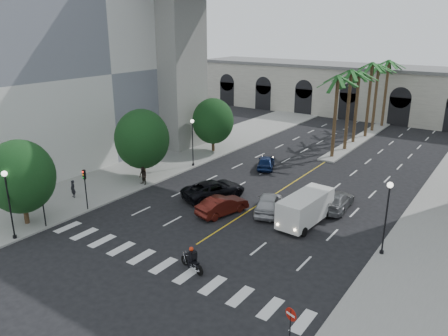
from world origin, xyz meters
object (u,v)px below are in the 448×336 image
traffic_signal_far (85,183)px  pedestrian_b (143,176)px  traffic_signal_near (42,198)px  car_e (266,162)px  car_b (222,205)px  do_not_enter_sign (290,322)px  lamp_post_right (387,212)px  pedestrian_a (73,189)px  car_c (214,190)px  car_d (337,201)px  lamp_post_left_far (193,139)px  cargo_van (305,208)px  car_a (269,203)px  lamp_post_left_near (9,199)px  motorcycle_rider (192,260)px

traffic_signal_far → pedestrian_b: traffic_signal_far is taller
traffic_signal_near → car_e: traffic_signal_near is taller
car_b → do_not_enter_sign: bearing=150.6°
lamp_post_right → pedestrian_b: 23.14m
car_e → pedestrian_a: 20.19m
car_e → lamp_post_right: bearing=118.4°
car_c → car_d: bearing=-137.0°
lamp_post_left_far → cargo_van: bearing=-21.5°
traffic_signal_near → cargo_van: size_ratio=0.62×
cargo_van → do_not_enter_sign: 14.93m
pedestrian_a → traffic_signal_near: bearing=-48.7°
car_c → lamp_post_right: bearing=-165.3°
do_not_enter_sign → car_b: bearing=153.6°
car_a → car_c: size_ratio=0.82×
lamp_post_left_near → motorcycle_rider: bearing=17.3°
car_b → do_not_enter_sign: 16.82m
lamp_post_left_near → lamp_post_left_far: same height
car_a → car_c: car_a is taller
traffic_signal_far → car_b: bearing=31.2°
traffic_signal_near → do_not_enter_sign: 21.88m
pedestrian_a → pedestrian_b: (2.88, 5.96, 0.09)m
lamp_post_right → car_b: size_ratio=1.15×
car_c → cargo_van: size_ratio=1.01×
traffic_signal_far → pedestrian_b: (-0.33, 6.99, -1.47)m
lamp_post_right → car_d: size_ratio=1.05×
lamp_post_right → car_a: bearing=169.0°
lamp_post_left_near → do_not_enter_sign: 21.95m
car_c → car_a: bearing=-158.1°
car_b → car_e: bearing=-61.9°
traffic_signal_near → traffic_signal_far: (0.00, 4.00, 0.00)m
traffic_signal_near → car_a: size_ratio=0.75×
lamp_post_left_far → motorcycle_rider: bearing=-51.6°
car_d → do_not_enter_sign: size_ratio=1.88×
car_a → car_d: car_a is taller
lamp_post_left_near → cargo_van: size_ratio=0.92×
lamp_post_right → pedestrian_b: size_ratio=3.00×
car_a → car_e: car_a is taller
lamp_post_left_near → car_b: size_ratio=1.15×
pedestrian_b → do_not_enter_sign: (22.13, -12.77, 0.93)m
car_c → pedestrian_b: 7.62m
car_b → traffic_signal_near: bearing=60.3°
car_e → pedestrian_a: (-10.04, -17.52, 0.23)m
car_c → cargo_van: bearing=-160.4°
lamp_post_right → car_e: size_ratio=1.26×
traffic_signal_near → pedestrian_a: bearing=122.5°
car_d → pedestrian_a: pedestrian_a is taller
car_d → pedestrian_a: bearing=24.1°
pedestrian_a → do_not_enter_sign: bearing=-6.4°
pedestrian_b → car_c: bearing=19.2°
lamp_post_right → cargo_van: size_ratio=0.92×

